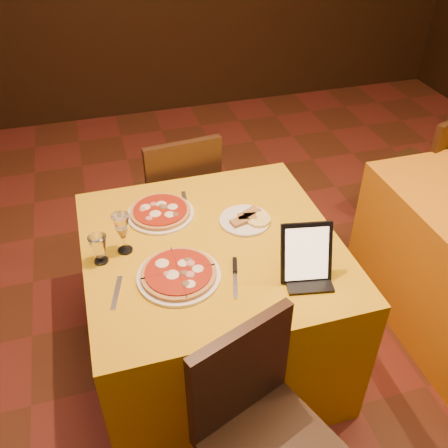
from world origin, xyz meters
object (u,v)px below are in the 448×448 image
object	(u,v)px
wine_glass	(123,233)
water_glass	(99,249)
tablet	(306,253)
main_table	(213,303)
pizza_near	(179,275)
chair_main_far	(176,196)
pizza_far	(161,213)
chair_side_far	(416,171)

from	to	relation	value
wine_glass	water_glass	bearing A→B (deg)	-159.25
tablet	main_table	bearing A→B (deg)	146.19
main_table	water_glass	distance (m)	0.64
pizza_near	wine_glass	bearing A→B (deg)	129.37
wine_glass	chair_main_far	bearing A→B (deg)	64.47
water_glass	tablet	bearing A→B (deg)	-22.01
water_glass	tablet	distance (m)	0.84
main_table	pizza_near	xyz separation A→B (m)	(-0.18, -0.17, 0.39)
main_table	pizza_far	xyz separation A→B (m)	(-0.18, 0.26, 0.39)
chair_main_far	pizza_near	bearing A→B (deg)	74.16
chair_side_far	wine_glass	distance (m)	2.03
main_table	water_glass	bearing A→B (deg)	178.00
chair_main_far	pizza_far	distance (m)	0.66
main_table	pizza_near	bearing A→B (deg)	-137.14
chair_main_far	wine_glass	distance (m)	0.94
chair_side_far	water_glass	size ratio (longest dim) A/B	7.00
chair_main_far	tablet	xyz separation A→B (m)	(0.30, -1.12, 0.41)
chair_main_far	chair_side_far	size ratio (longest dim) A/B	1.00
chair_main_far	tablet	world-z (taller)	tablet
main_table	tablet	size ratio (longest dim) A/B	4.51
pizza_far	wine_glass	distance (m)	0.29
main_table	pizza_near	world-z (taller)	pizza_near
chair_side_far	pizza_near	xyz separation A→B (m)	(-1.72, -0.84, 0.31)
chair_main_far	pizza_far	bearing A→B (deg)	67.18
pizza_far	main_table	bearing A→B (deg)	-56.31
water_glass	chair_side_far	bearing A→B (deg)	18.04
main_table	tablet	xyz separation A→B (m)	(0.30, -0.30, 0.49)
pizza_near	chair_main_far	bearing A→B (deg)	79.61
pizza_near	wine_glass	size ratio (longest dim) A/B	1.77
tablet	pizza_near	bearing A→B (deg)	175.84
chair_main_far	pizza_near	world-z (taller)	chair_main_far
pizza_near	main_table	bearing A→B (deg)	42.86
chair_main_far	pizza_near	size ratio (longest dim) A/B	2.70
water_glass	wine_glass	bearing A→B (deg)	20.75
pizza_far	water_glass	world-z (taller)	water_glass
chair_side_far	wine_glass	size ratio (longest dim) A/B	4.79
chair_main_far	tablet	size ratio (longest dim) A/B	3.73
chair_main_far	chair_side_far	bearing A→B (deg)	168.82
pizza_far	chair_main_far	bearing A→B (deg)	72.63
chair_side_far	pizza_far	world-z (taller)	chair_side_far
main_table	wine_glass	size ratio (longest dim) A/B	5.79
pizza_near	water_glass	world-z (taller)	water_glass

